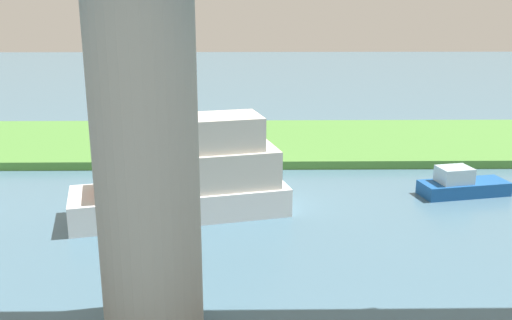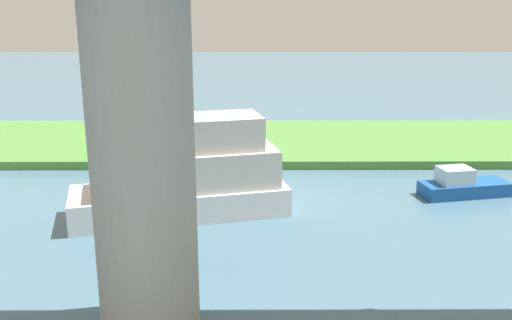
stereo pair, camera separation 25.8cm
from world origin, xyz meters
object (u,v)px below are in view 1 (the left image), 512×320
Objects in this scene: mooring_post at (188,151)px; houseboat_blue at (187,176)px; bridge_pylon at (146,160)px; pontoon_yellow at (461,185)px; person_on_bank at (205,139)px.

mooring_post is 8.45m from houseboat_blue.
houseboat_blue is at bearing -90.34° from bridge_pylon.
pontoon_yellow is at bearing -138.70° from bridge_pylon.
person_on_bank reaches higher than pontoon_yellow.
person_on_bank is 15.54m from pontoon_yellow.
mooring_post is 0.15× the size of pontoon_yellow.
person_on_bank is at bearing -28.57° from pontoon_yellow.
pontoon_yellow is at bearing -169.62° from houseboat_blue.
person_on_bank reaches higher than mooring_post.
bridge_pylon is 1.02× the size of houseboat_blue.
houseboat_blue reaches higher than pontoon_yellow.
person_on_bank is (-0.15, -19.54, -4.10)m from bridge_pylon.
houseboat_blue is at bearing 95.43° from mooring_post.
bridge_pylon reaches higher than person_on_bank.
mooring_post is at bearing -21.89° from pontoon_yellow.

